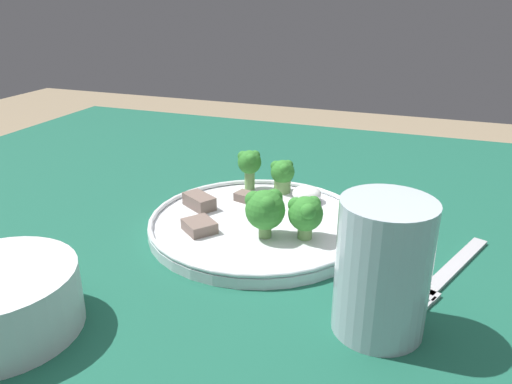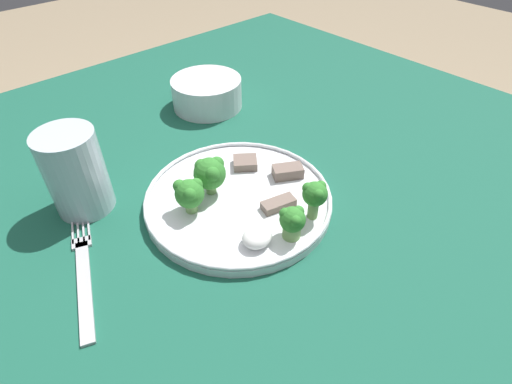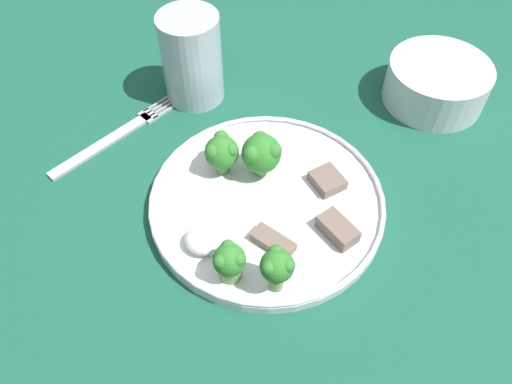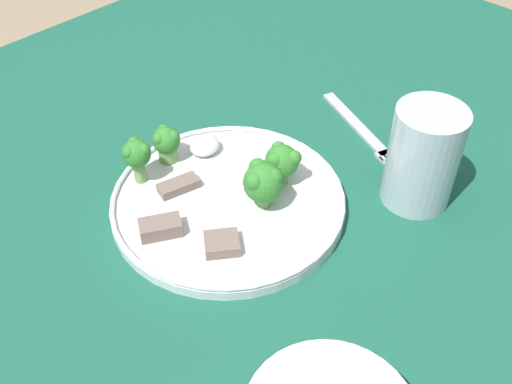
% 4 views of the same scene
% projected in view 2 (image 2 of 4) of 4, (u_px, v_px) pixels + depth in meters
% --- Properties ---
extents(table, '(1.32, 1.11, 0.75)m').
position_uv_depth(table, '(213.00, 240.00, 0.63)').
color(table, '#195642').
rests_on(table, ground_plane).
extents(dinner_plate, '(0.26, 0.26, 0.02)m').
position_uv_depth(dinner_plate, '(238.00, 199.00, 0.57)').
color(dinner_plate, white).
rests_on(dinner_plate, table).
extents(fork, '(0.09, 0.20, 0.00)m').
position_uv_depth(fork, '(84.00, 270.00, 0.48)').
color(fork, '#B2B2B7').
rests_on(fork, table).
extents(cream_bowl, '(0.13, 0.13, 0.06)m').
position_uv_depth(cream_bowl, '(207.00, 94.00, 0.77)').
color(cream_bowl, silver).
rests_on(cream_bowl, table).
extents(drinking_glass, '(0.08, 0.08, 0.12)m').
position_uv_depth(drinking_glass, '(77.00, 176.00, 0.53)').
color(drinking_glass, '#B2C1CC').
rests_on(drinking_glass, table).
extents(broccoli_floret_near_rim_left, '(0.05, 0.05, 0.06)m').
position_uv_depth(broccoli_floret_near_rim_left, '(211.00, 173.00, 0.55)').
color(broccoli_floret_near_rim_left, '#709E56').
rests_on(broccoli_floret_near_rim_left, dinner_plate).
extents(broccoli_floret_center_left, '(0.03, 0.03, 0.06)m').
position_uv_depth(broccoli_floret_center_left, '(315.00, 195.00, 0.51)').
color(broccoli_floret_center_left, '#709E56').
rests_on(broccoli_floret_center_left, dinner_plate).
extents(broccoli_floret_back_left, '(0.03, 0.03, 0.05)m').
position_uv_depth(broccoli_floret_back_left, '(292.00, 221.00, 0.49)').
color(broccoli_floret_back_left, '#709E56').
rests_on(broccoli_floret_back_left, dinner_plate).
extents(broccoli_floret_front_left, '(0.04, 0.04, 0.05)m').
position_uv_depth(broccoli_floret_front_left, '(190.00, 193.00, 0.52)').
color(broccoli_floret_front_left, '#709E56').
rests_on(broccoli_floret_front_left, dinner_plate).
extents(meat_slice_front_slice, '(0.05, 0.03, 0.01)m').
position_uv_depth(meat_slice_front_slice, '(278.00, 204.00, 0.55)').
color(meat_slice_front_slice, '#756056').
rests_on(meat_slice_front_slice, dinner_plate).
extents(meat_slice_middle_slice, '(0.05, 0.05, 0.01)m').
position_uv_depth(meat_slice_middle_slice, '(245.00, 163.00, 0.61)').
color(meat_slice_middle_slice, '#756056').
rests_on(meat_slice_middle_slice, dinner_plate).
extents(meat_slice_rear_slice, '(0.05, 0.04, 0.02)m').
position_uv_depth(meat_slice_rear_slice, '(288.00, 172.00, 0.59)').
color(meat_slice_rear_slice, '#756056').
rests_on(meat_slice_rear_slice, dinner_plate).
extents(sauce_dollop, '(0.04, 0.03, 0.02)m').
position_uv_depth(sauce_dollop, '(257.00, 237.00, 0.49)').
color(sauce_dollop, white).
rests_on(sauce_dollop, dinner_plate).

